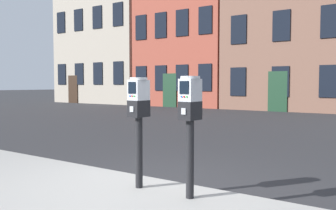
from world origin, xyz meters
TOP-DOWN VIEW (x-y plane):
  - ground_plane at (0.00, 0.00)m, footprint 160.00×160.00m
  - parking_meter_near_kerb at (-0.04, -0.28)m, footprint 0.23×0.26m
  - parking_meter_twin_adjacent at (0.69, -0.28)m, footprint 0.23×0.26m
  - townhouse_cream_stone at (-17.04, 17.52)m, footprint 7.88×5.34m
  - townhouse_grey_stucco at (-9.69, 17.82)m, footprint 6.35×5.95m
  - townhouse_brick_corner at (-2.90, 18.24)m, footprint 7.00×6.78m

SIDE VIEW (x-z plane):
  - ground_plane at x=0.00m, z-range 0.00..0.00m
  - parking_meter_near_kerb at x=-0.04m, z-range 0.40..1.76m
  - parking_meter_twin_adjacent at x=0.69m, z-range 0.40..1.77m
  - townhouse_brick_corner at x=-2.90m, z-range 0.00..11.42m
  - townhouse_cream_stone at x=-17.04m, z-range 0.00..12.05m
  - townhouse_grey_stucco at x=-9.69m, z-range 0.00..13.28m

